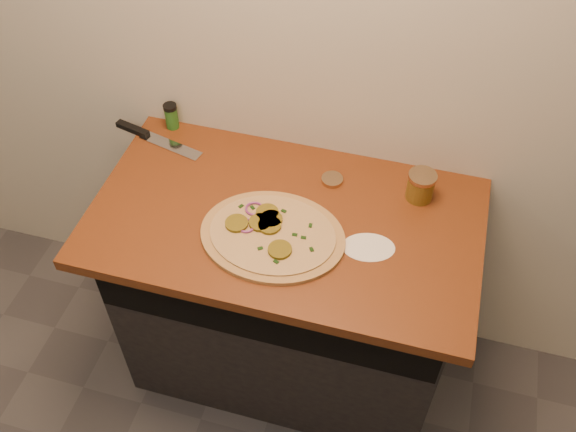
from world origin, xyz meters
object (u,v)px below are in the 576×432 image
(pizza, at_px, (272,234))
(spice_shaker, at_px, (171,116))
(salsa_jar, at_px, (421,186))
(chefs_knife, at_px, (150,137))

(pizza, height_order, spice_shaker, spice_shaker)
(salsa_jar, xyz_separation_m, spice_shaker, (-0.88, 0.11, -0.00))
(salsa_jar, bearing_deg, chefs_knife, 177.94)
(pizza, distance_m, salsa_jar, 0.49)
(pizza, relative_size, spice_shaker, 4.57)
(chefs_knife, relative_size, salsa_jar, 3.55)
(chefs_knife, bearing_deg, pizza, -30.73)
(spice_shaker, bearing_deg, pizza, -39.40)
(pizza, distance_m, chefs_knife, 0.61)
(pizza, relative_size, chefs_knife, 1.26)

